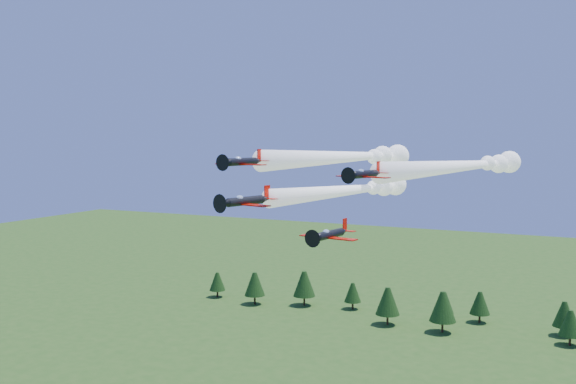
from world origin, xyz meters
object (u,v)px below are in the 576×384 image
at_px(plane_lead, 352,157).
at_px(plane_right, 467,166).
at_px(plane_slot, 330,235).
at_px(plane_left, 352,190).

height_order(plane_lead, plane_right, plane_lead).
bearing_deg(plane_lead, plane_right, 39.74).
relative_size(plane_right, plane_slot, 5.87).
distance_m(plane_lead, plane_right, 17.02).
xyz_separation_m(plane_left, plane_right, (16.90, 2.36, 3.98)).
bearing_deg(plane_right, plane_lead, -137.33).
height_order(plane_lead, plane_left, plane_lead).
height_order(plane_left, plane_right, plane_right).
height_order(plane_left, plane_slot, plane_left).
bearing_deg(plane_left, plane_right, 23.01).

